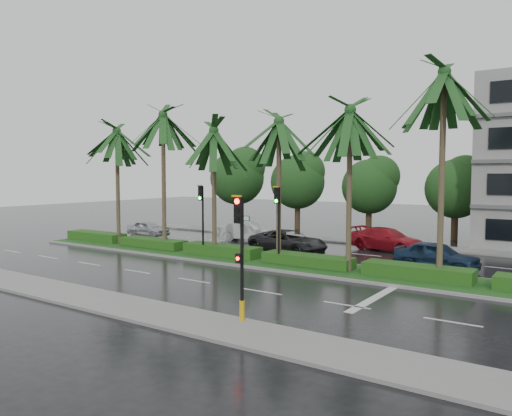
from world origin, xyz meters
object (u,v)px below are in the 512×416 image
Objects in this scene: signal_median_left at (202,209)px; car_red at (387,239)px; street_sign at (243,226)px; car_blue at (437,256)px; signal_near at (240,253)px; car_darkgrey at (288,242)px; car_white at (247,231)px; car_silver at (148,229)px.

signal_median_left is 12.73m from car_red.
street_sign reaches higher than car_blue.
car_red is 1.17× the size of car_blue.
street_sign is at bearing 161.31° from car_red.
signal_near is 0.83× the size of car_red.
street_sign is (-7.00, 9.87, -0.38)m from signal_near.
signal_median_left is at bearing 135.91° from signal_near.
signal_near is 0.81× the size of car_darkgrey.
car_red is (8.50, 9.21, -2.23)m from signal_median_left.
car_red is at bearing 47.28° from signal_median_left.
car_red is (10.73, 1.23, 0.03)m from car_white.
car_red is (18.87, 3.85, 0.11)m from car_silver.
signal_median_left reaches higher than car_red.
signal_median_left is at bearing 149.96° from car_red.
signal_median_left is at bearing -119.20° from car_silver.
street_sign is at bearing -178.61° from car_darkgrey.
car_white is 6.69m from car_darkgrey.
street_sign is 0.59× the size of car_white.
car_white is (-12.23, 17.66, -1.77)m from signal_near.
car_darkgrey is at bearing -95.31° from car_silver.
car_white is 15.69m from car_blue.
car_blue is at bearing 17.92° from signal_median_left.
car_white reaches higher than car_silver.
signal_median_left is 11.90m from car_silver.
street_sign is at bearing 3.47° from signal_median_left.
signal_median_left is at bearing 150.23° from car_darkgrey.
street_sign reaches higher than car_white.
car_blue is at bearing 21.91° from street_sign.
street_sign reaches higher than car_silver.
car_silver is 0.73× the size of car_red.
signal_near is 1.00× the size of signal_median_left.
car_red is at bearing 48.09° from car_blue.
car_white is 0.84× the size of car_red.
signal_near is 14.32m from car_blue.
signal_near is 25.39m from car_silver.
signal_near is 12.11m from street_sign.
car_silver is 0.71× the size of car_darkgrey.
car_blue is at bearing -117.39° from car_white.
car_darkgrey is (3.50, 4.52, -2.25)m from signal_median_left.
car_white is at bearing 123.88° from street_sign.
car_red is (5.00, 4.68, 0.01)m from car_darkgrey.
car_blue reaches higher than car_white.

